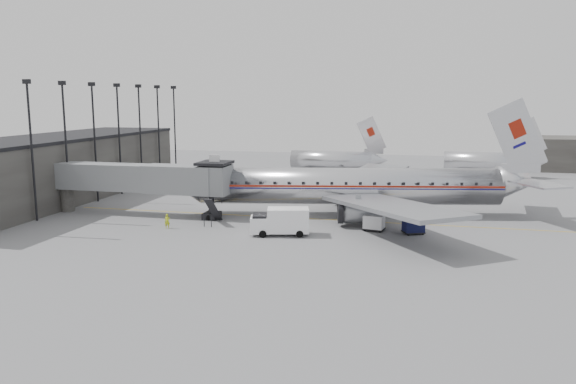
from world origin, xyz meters
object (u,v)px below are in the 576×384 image
(baggage_cart_navy, at_px, (413,226))
(baggage_cart_white, at_px, (374,222))
(airliner, at_px, (356,186))
(ramp_worker, at_px, (167,221))
(service_van, at_px, (281,221))

(baggage_cart_navy, relative_size, baggage_cart_white, 1.06)
(baggage_cart_navy, bearing_deg, airliner, 107.16)
(airliner, height_order, baggage_cart_white, airliner)
(ramp_worker, bearing_deg, service_van, -17.11)
(service_van, bearing_deg, baggage_cart_navy, 1.97)
(service_van, height_order, baggage_cart_white, service_van)
(airliner, distance_m, ramp_worker, 21.45)
(baggage_cart_navy, xyz_separation_m, baggage_cart_white, (-3.91, 0.44, 0.02))
(service_van, height_order, baggage_cart_navy, service_van)
(service_van, height_order, ramp_worker, service_van)
(service_van, bearing_deg, baggage_cart_white, 10.85)
(baggage_cart_navy, xyz_separation_m, ramp_worker, (-24.72, -3.57, -0.08))
(service_van, bearing_deg, ramp_worker, 166.20)
(airliner, relative_size, ramp_worker, 27.61)
(baggage_cart_white, bearing_deg, ramp_worker, -158.24)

